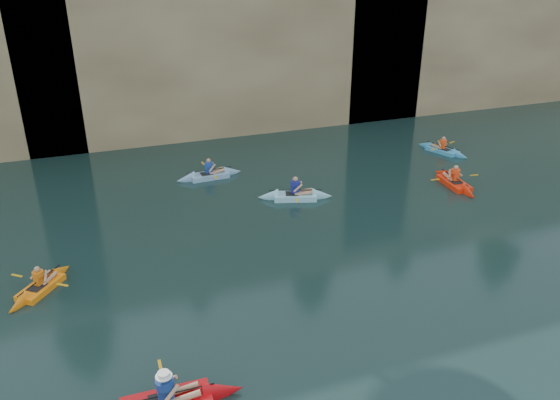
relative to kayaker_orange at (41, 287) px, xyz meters
name	(u,v)px	position (x,y,z in m)	size (l,w,h in m)	color
ground	(409,385)	(9.05, -7.89, -0.14)	(160.00, 160.00, 0.00)	black
cliff	(178,18)	(9.05, 22.11, 5.86)	(70.00, 16.00, 12.00)	tan
cliff_slab_center	(236,36)	(11.05, 14.71, 5.56)	(24.00, 2.40, 11.40)	tan
cliff_slab_east	(512,33)	(31.05, 14.71, 4.78)	(26.00, 2.40, 9.84)	tan
sea_cave_center	(140,117)	(5.05, 14.06, 1.46)	(3.50, 1.00, 3.20)	black
sea_cave_east	(361,87)	(19.05, 14.06, 2.11)	(5.00, 1.00, 4.50)	black
kayaker_orange	(41,287)	(0.00, 0.00, 0.00)	(2.34, 2.73, 1.12)	orange
kayaker_ltblue_near	(295,196)	(10.53, 3.89, 0.03)	(3.45, 2.50, 1.33)	#8AD2E7
kayaker_red_far	(454,183)	(18.20, 2.72, 0.02)	(2.49, 3.51, 1.27)	red
kayaker_ltblue_mid	(209,175)	(7.48, 7.65, 0.02)	(3.35, 2.47, 1.26)	#7DABD1
kayaker_blue_east	(442,150)	(20.49, 6.89, 0.00)	(2.12, 3.21, 1.13)	#3C9BCD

